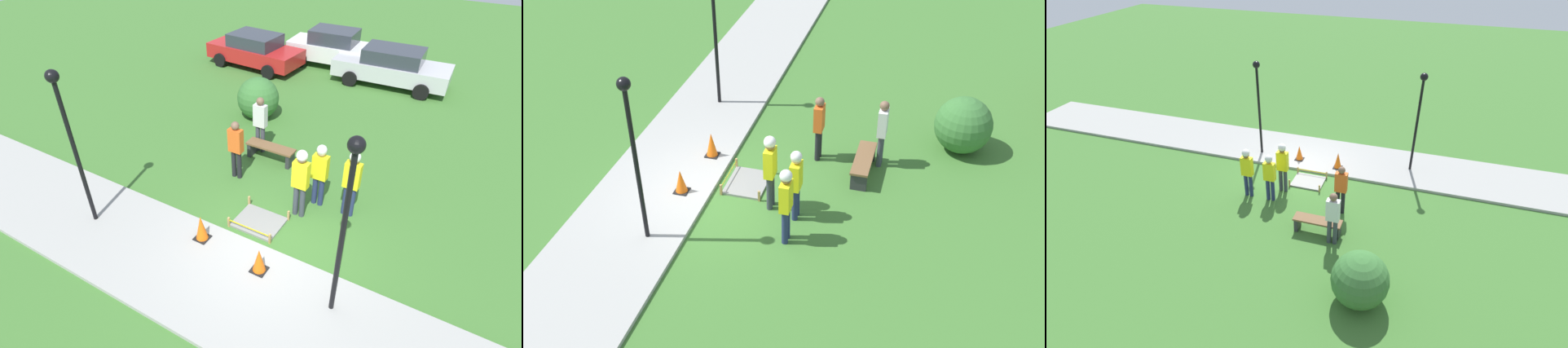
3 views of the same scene
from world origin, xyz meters
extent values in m
plane|color=#3D702D|center=(0.00, 0.00, 0.00)|extent=(60.00, 60.00, 0.00)
cube|color=#9E9E99|center=(0.00, -1.40, 0.05)|extent=(28.00, 2.79, 0.10)
cube|color=gray|center=(-0.70, 0.70, 0.03)|extent=(1.17, 0.96, 0.06)
cube|color=tan|center=(-1.28, 0.22, 0.14)|extent=(0.05, 0.05, 0.29)
cube|color=tan|center=(-0.11, 0.22, 0.14)|extent=(0.05, 0.05, 0.29)
cube|color=tan|center=(-1.28, 1.18, 0.14)|extent=(0.05, 0.05, 0.29)
cube|color=tan|center=(-0.11, 1.18, 0.14)|extent=(0.05, 0.05, 0.29)
cube|color=yellow|center=(-0.70, 0.22, 0.22)|extent=(1.17, 0.00, 0.04)
cube|color=black|center=(-1.53, -0.53, 0.11)|extent=(0.34, 0.34, 0.02)
cone|color=orange|center=(-1.53, -0.53, 0.45)|extent=(0.29, 0.29, 0.64)
cube|color=black|center=(0.14, -0.70, 0.11)|extent=(0.34, 0.34, 0.02)
cone|color=orange|center=(0.14, -0.70, 0.42)|extent=(0.29, 0.29, 0.58)
cube|color=#2D2D33|center=(-2.54, 3.38, 0.22)|extent=(0.12, 0.40, 0.45)
cube|color=#2D2D33|center=(-1.20, 3.38, 0.22)|extent=(0.12, 0.40, 0.45)
cube|color=brown|center=(-1.87, 3.38, 0.48)|extent=(1.54, 0.44, 0.06)
cylinder|color=navy|center=(0.14, 2.17, 0.42)|extent=(0.14, 0.14, 0.84)
cylinder|color=navy|center=(0.32, 2.17, 0.42)|extent=(0.14, 0.14, 0.84)
cube|color=yellow|center=(0.23, 2.17, 1.17)|extent=(0.40, 0.22, 0.66)
sphere|color=tan|center=(0.23, 2.17, 1.61)|extent=(0.23, 0.23, 0.23)
sphere|color=white|center=(0.23, 2.17, 1.68)|extent=(0.26, 0.26, 0.26)
cylinder|color=#383D47|center=(-0.08, 1.50, 0.45)|extent=(0.14, 0.14, 0.90)
cylinder|color=#383D47|center=(0.10, 1.50, 0.45)|extent=(0.14, 0.14, 0.90)
cube|color=yellow|center=(0.01, 1.50, 1.26)|extent=(0.40, 0.22, 0.71)
sphere|color=brown|center=(0.01, 1.50, 1.73)|extent=(0.24, 0.24, 0.24)
sphere|color=white|center=(0.01, 1.50, 1.80)|extent=(0.28, 0.28, 0.28)
cylinder|color=navy|center=(0.99, 2.16, 0.44)|extent=(0.14, 0.14, 0.87)
cylinder|color=navy|center=(1.17, 2.16, 0.44)|extent=(0.14, 0.14, 0.87)
cube|color=yellow|center=(1.08, 2.16, 1.22)|extent=(0.40, 0.22, 0.69)
sphere|color=brown|center=(1.08, 2.16, 1.68)|extent=(0.24, 0.24, 0.24)
sphere|color=white|center=(1.08, 2.16, 1.75)|extent=(0.27, 0.27, 0.27)
cylinder|color=black|center=(-2.37, 2.12, 0.43)|extent=(0.14, 0.14, 0.87)
cylinder|color=black|center=(-2.19, 2.12, 0.43)|extent=(0.14, 0.14, 0.87)
cube|color=#E55B1E|center=(-2.28, 2.12, 1.21)|extent=(0.40, 0.22, 0.69)
sphere|color=brown|center=(-2.28, 2.12, 1.67)|extent=(0.24, 0.24, 0.24)
cylinder|color=#383D47|center=(-2.52, 3.71, 0.45)|extent=(0.14, 0.14, 0.89)
cylinder|color=#383D47|center=(-2.34, 3.71, 0.45)|extent=(0.14, 0.14, 0.89)
cube|color=silver|center=(-2.43, 3.71, 1.24)|extent=(0.40, 0.22, 0.71)
sphere|color=brown|center=(-2.43, 3.71, 1.72)|extent=(0.24, 0.24, 0.24)
cylinder|color=black|center=(1.86, -0.80, 1.93)|extent=(0.10, 0.10, 3.65)
sphere|color=black|center=(1.86, -0.80, 3.85)|extent=(0.28, 0.28, 0.28)
cylinder|color=black|center=(-4.28, -1.33, 1.93)|extent=(0.10, 0.10, 3.65)
sphere|color=black|center=(-4.28, -1.33, 3.85)|extent=(0.28, 0.28, 0.28)
sphere|color=#387033|center=(-3.68, 5.67, 0.75)|extent=(1.51, 1.51, 1.51)
camera|label=1|loc=(3.22, -5.88, 6.91)|focal=28.00mm
camera|label=2|loc=(11.64, 5.01, 9.59)|focal=45.00mm
camera|label=3|loc=(-4.66, 13.01, 8.49)|focal=28.00mm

